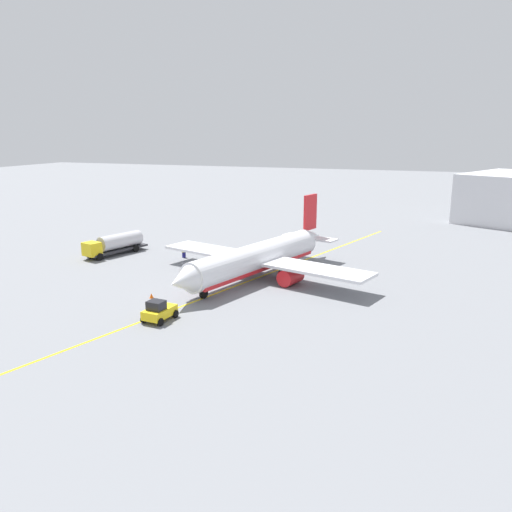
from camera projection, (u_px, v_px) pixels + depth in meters
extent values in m
plane|color=slate|center=(256.00, 278.00, 66.93)|extent=(400.00, 400.00, 0.00)
cylinder|color=white|center=(256.00, 257.00, 66.26)|extent=(24.27, 10.38, 3.61)
cube|color=red|center=(256.00, 265.00, 66.50)|extent=(22.79, 9.37, 1.01)
cone|color=white|center=(182.00, 281.00, 55.74)|extent=(4.22, 4.28, 3.47)
cone|color=white|center=(312.00, 237.00, 77.23)|extent=(5.39, 4.29, 3.07)
cube|color=red|center=(310.00, 212.00, 75.79)|extent=(3.17, 1.26, 5.20)
cube|color=white|center=(310.00, 238.00, 76.69)|extent=(4.70, 8.74, 0.24)
cube|color=white|center=(261.00, 259.00, 67.15)|extent=(13.34, 30.75, 0.36)
cylinder|color=red|center=(291.00, 276.00, 63.82)|extent=(3.67, 2.93, 2.10)
cylinder|color=red|center=(226.00, 264.00, 69.83)|extent=(3.67, 2.93, 2.10)
cylinder|color=#4C4C51|center=(204.00, 289.00, 58.77)|extent=(0.24, 0.24, 1.17)
cylinder|color=black|center=(204.00, 293.00, 58.91)|extent=(1.17, 0.70, 1.10)
cylinder|color=#4C4C51|center=(281.00, 270.00, 66.72)|extent=(0.24, 0.24, 1.17)
cylinder|color=black|center=(281.00, 274.00, 66.86)|extent=(1.17, 0.70, 1.10)
cylinder|color=#4C4C51|center=(249.00, 264.00, 69.72)|extent=(0.24, 0.24, 1.17)
cylinder|color=black|center=(249.00, 268.00, 69.86)|extent=(1.17, 0.70, 1.10)
cube|color=#2D2D33|center=(118.00, 249.00, 80.12)|extent=(10.48, 5.27, 0.30)
cube|color=yellow|center=(92.00, 249.00, 76.22)|extent=(2.60, 2.87, 2.00)
cube|color=black|center=(87.00, 247.00, 75.42)|extent=(0.72, 1.96, 0.90)
cylinder|color=silver|center=(120.00, 241.00, 80.28)|extent=(7.73, 4.29, 2.30)
cylinder|color=black|center=(100.00, 257.00, 76.07)|extent=(1.15, 0.65, 1.10)
cylinder|color=black|center=(90.00, 255.00, 77.51)|extent=(1.15, 0.65, 1.10)
cylinder|color=black|center=(136.00, 249.00, 81.46)|extent=(1.15, 0.65, 1.10)
cylinder|color=black|center=(126.00, 246.00, 82.89)|extent=(1.15, 0.65, 1.10)
cube|color=yellow|center=(160.00, 312.00, 51.96)|extent=(3.79, 2.37, 0.90)
cube|color=black|center=(156.00, 305.00, 51.31)|extent=(1.56, 1.74, 0.90)
cylinder|color=black|center=(159.00, 311.00, 53.63)|extent=(0.83, 0.38, 0.80)
cylinder|color=black|center=(175.00, 314.00, 52.78)|extent=(0.83, 0.38, 0.80)
cylinder|color=black|center=(144.00, 319.00, 51.35)|extent=(0.83, 0.38, 0.80)
cylinder|color=black|center=(160.00, 322.00, 50.50)|extent=(0.83, 0.38, 0.80)
cube|color=navy|center=(184.00, 255.00, 77.87)|extent=(0.54, 0.51, 0.85)
cube|color=yellow|center=(184.00, 250.00, 77.70)|extent=(0.63, 0.59, 0.60)
sphere|color=tan|center=(184.00, 247.00, 77.60)|extent=(0.24, 0.24, 0.24)
cone|color=#F2590F|center=(151.00, 296.00, 58.98)|extent=(0.50, 0.50, 0.55)
cube|color=silver|center=(510.00, 197.00, 108.31)|extent=(27.24, 23.19, 10.15)
cube|color=#4C515B|center=(474.00, 201.00, 113.76)|extent=(14.71, 7.22, 6.70)
cube|color=yellow|center=(256.00, 278.00, 66.93)|extent=(77.40, 23.29, 0.01)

